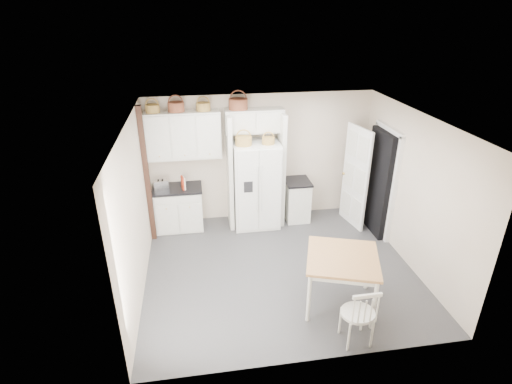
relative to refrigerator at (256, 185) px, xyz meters
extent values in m
plane|color=#424242|center=(0.15, -1.63, -0.87)|extent=(4.50, 4.50, 0.00)
plane|color=white|center=(0.15, -1.63, 1.73)|extent=(4.50, 4.50, 0.00)
plane|color=beige|center=(0.15, 0.37, 0.43)|extent=(4.50, 0.00, 4.50)
plane|color=beige|center=(-2.10, -1.63, 0.43)|extent=(0.00, 4.00, 4.00)
plane|color=beige|center=(2.40, -1.63, 0.43)|extent=(0.00, 4.00, 4.00)
cube|color=white|center=(0.00, 0.00, 0.00)|extent=(0.90, 0.73, 1.74)
cube|color=silver|center=(-1.55, 0.07, -0.45)|extent=(0.92, 0.58, 0.85)
cube|color=silver|center=(0.88, 0.07, -0.46)|extent=(0.47, 0.57, 0.83)
cube|color=brown|center=(0.85, -2.64, -0.45)|extent=(1.27, 1.27, 0.84)
cube|color=silver|center=(0.82, -3.38, -0.41)|extent=(0.46, 0.42, 0.93)
cube|color=black|center=(-1.55, 0.07, 0.00)|extent=(0.96, 0.62, 0.04)
cube|color=black|center=(0.88, 0.07, -0.02)|extent=(0.51, 0.60, 0.04)
cube|color=silver|center=(-1.85, 0.04, 0.11)|extent=(0.30, 0.22, 0.19)
cube|color=#9E260F|center=(-1.43, -0.01, 0.14)|extent=(0.07, 0.17, 0.25)
cube|color=beige|center=(-1.41, -0.01, 0.14)|extent=(0.07, 0.16, 0.24)
cylinder|color=#A2703B|center=(-1.86, 0.20, 1.55)|extent=(0.26, 0.26, 0.14)
cylinder|color=#5A311E|center=(-1.44, 0.20, 1.57)|extent=(0.30, 0.30, 0.17)
cylinder|color=#A2703B|center=(-0.95, 0.20, 1.55)|extent=(0.26, 0.26, 0.15)
cylinder|color=#5A311E|center=(-0.30, 0.20, 1.58)|extent=(0.36, 0.36, 0.20)
cylinder|color=#A2703B|center=(-0.25, -0.10, 0.95)|extent=(0.31, 0.31, 0.16)
cylinder|color=#A2703B|center=(0.22, -0.10, 0.94)|extent=(0.24, 0.24, 0.13)
cube|color=silver|center=(-1.35, 0.20, 1.03)|extent=(1.40, 0.34, 0.90)
cube|color=silver|center=(0.00, 0.20, 1.25)|extent=(1.12, 0.34, 0.45)
cube|color=silver|center=(-0.51, 0.07, 0.28)|extent=(0.08, 0.60, 2.30)
cube|color=silver|center=(0.51, 0.07, 0.28)|extent=(0.08, 0.60, 2.30)
cube|color=#341F12|center=(-2.05, -0.28, 0.43)|extent=(0.09, 0.09, 2.60)
cube|color=black|center=(2.31, -0.63, 0.15)|extent=(0.18, 0.85, 2.05)
cube|color=white|center=(1.95, -0.29, 0.15)|extent=(0.21, 0.79, 2.05)
camera|label=1|loc=(-1.13, -7.17, 3.24)|focal=28.00mm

